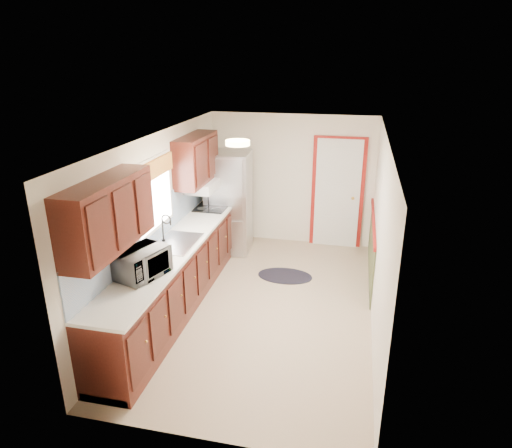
% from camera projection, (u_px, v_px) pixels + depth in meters
% --- Properties ---
extents(room_shell, '(3.20, 5.20, 2.52)m').
position_uv_depth(room_shell, '(264.00, 227.00, 6.12)').
color(room_shell, tan).
rests_on(room_shell, ground).
extents(kitchen_run, '(0.63, 4.00, 2.20)m').
position_uv_depth(kitchen_run, '(172.00, 254.00, 6.24)').
color(kitchen_run, '#3E140E').
rests_on(kitchen_run, ground).
extents(back_wall_trim, '(1.12, 2.30, 2.08)m').
position_uv_depth(back_wall_trim, '(344.00, 204.00, 8.04)').
color(back_wall_trim, maroon).
rests_on(back_wall_trim, ground).
extents(ceiling_fixture, '(0.30, 0.30, 0.06)m').
position_uv_depth(ceiling_fixture, '(238.00, 143.00, 5.59)').
color(ceiling_fixture, '#FFD88C').
rests_on(ceiling_fixture, room_shell).
extents(microwave, '(0.50, 0.68, 0.41)m').
position_uv_depth(microwave, '(142.00, 260.00, 5.28)').
color(microwave, white).
rests_on(microwave, kitchen_run).
extents(refrigerator, '(0.80, 0.78, 1.80)m').
position_uv_depth(refrigerator, '(229.00, 202.00, 8.11)').
color(refrigerator, '#B7B7BC').
rests_on(refrigerator, ground).
extents(rug, '(0.89, 0.57, 0.01)m').
position_uv_depth(rug, '(285.00, 276.00, 7.39)').
color(rug, black).
rests_on(rug, ground).
extents(cooktop, '(0.52, 0.62, 0.02)m').
position_uv_depth(cooktop, '(212.00, 207.00, 7.73)').
color(cooktop, black).
rests_on(cooktop, kitchen_run).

